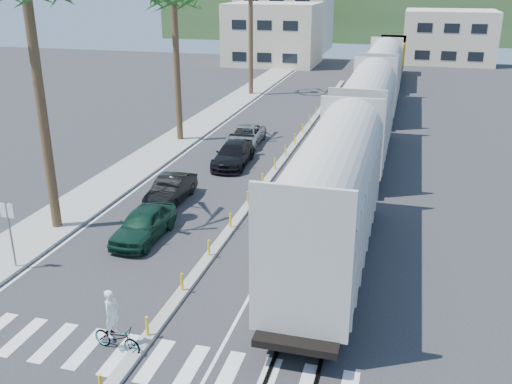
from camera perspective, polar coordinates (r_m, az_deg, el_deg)
ground at (r=20.52m, az=-9.51°, el=-12.74°), size 140.00×140.00×0.00m
sidewalk at (r=44.90m, az=-6.35°, el=6.22°), size 3.00×90.00×0.15m
rails at (r=44.90m, az=11.46°, el=5.87°), size 1.56×100.00×0.06m
median at (r=37.85m, az=2.94°, el=3.59°), size 0.45×60.00×0.85m
crosswalk at (r=19.06m, az=-12.06°, el=-15.83°), size 14.00×2.20×0.01m
lane_markings at (r=43.05m, az=1.59°, el=5.61°), size 9.42×90.00×0.01m
freight_train at (r=42.48m, az=11.55°, el=9.02°), size 3.00×60.94×5.85m
street_sign at (r=24.72m, az=-23.45°, el=-3.06°), size 0.60×0.08×3.00m
buildings at (r=88.45m, az=6.31°, el=16.15°), size 38.00×27.00×10.00m
hillside at (r=115.77m, az=12.02°, el=17.71°), size 80.00×20.00×12.00m
car_lead at (r=26.35m, az=-11.17°, el=-3.12°), size 1.81×4.37×1.48m
car_second at (r=30.41m, az=-8.52°, el=0.23°), size 1.47×4.19×1.38m
car_third at (r=36.13m, az=-2.27°, el=3.80°), size 2.52×5.13×1.43m
car_rear at (r=40.68m, az=-1.03°, el=5.67°), size 2.64×4.94×1.31m
cyclist at (r=19.11m, az=-13.84°, el=-13.42°), size 1.21×1.97×2.16m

